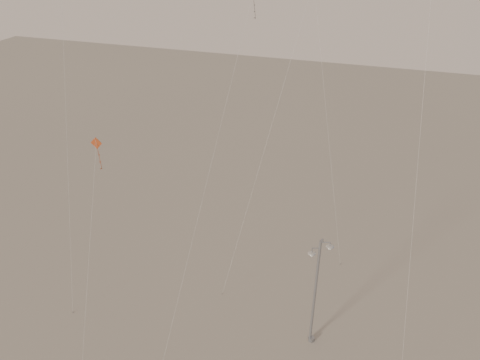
% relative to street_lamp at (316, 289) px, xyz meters
% --- Properties ---
extents(street_lamp, '(1.57, 0.83, 8.47)m').
position_rel_street_lamp_xyz_m(street_lamp, '(0.00, 0.00, 0.00)').
color(street_lamp, gray).
rests_on(street_lamp, ground).
extents(kite_1, '(1.96, 14.34, 22.09)m').
position_rel_street_lamp_xyz_m(kite_1, '(-7.33, 4.60, 12.20)').
color(kite_1, black).
rests_on(kite_1, ground).
extents(kite_3, '(0.88, 6.34, 15.62)m').
position_rel_street_lamp_xyz_m(kite_3, '(-11.99, -5.84, 7.81)').
color(kite_3, '#903415').
rests_on(kite_3, ground).
extents(kite_4, '(2.17, 6.92, 24.67)m').
position_rel_street_lamp_xyz_m(kite_4, '(4.65, 2.54, 13.80)').
color(kite_4, black).
rests_on(kite_4, ground).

